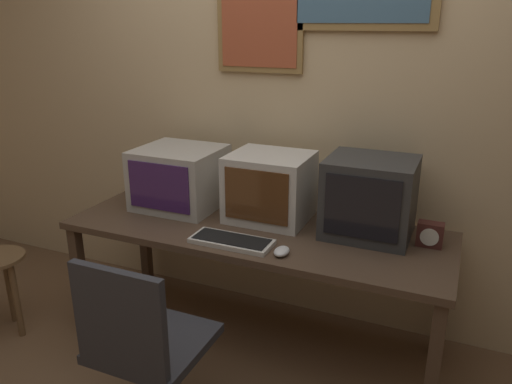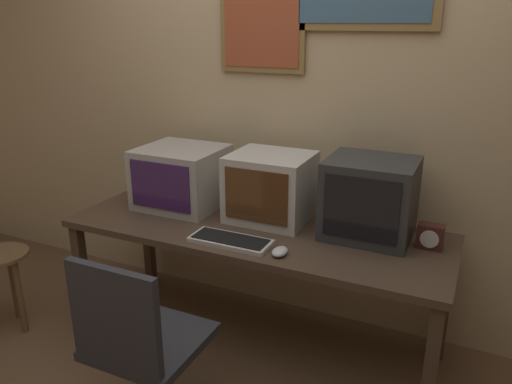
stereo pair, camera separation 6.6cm
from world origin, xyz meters
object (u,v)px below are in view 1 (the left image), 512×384
object	(u,v)px
monitor_right	(370,197)
desk_clock	(430,234)
mouse_near_keyboard	(282,251)
keyboard_main	(232,241)
monitor_left	(180,177)
monitor_center	(270,187)
office_chair	(147,363)

from	to	relation	value
monitor_right	desk_clock	distance (m)	0.33
monitor_right	mouse_near_keyboard	bearing A→B (deg)	-128.18
mouse_near_keyboard	keyboard_main	bearing A→B (deg)	175.84
keyboard_main	mouse_near_keyboard	distance (m)	0.26
monitor_left	desk_clock	size ratio (longest dim) A/B	3.76
keyboard_main	desk_clock	xyz separation A→B (m)	(0.87, 0.35, 0.05)
monitor_left	monitor_center	xyz separation A→B (m)	(0.54, 0.02, 0.01)
monitor_right	mouse_near_keyboard	distance (m)	0.53
monitor_left	mouse_near_keyboard	size ratio (longest dim) A/B	4.46
keyboard_main	monitor_right	bearing A→B (deg)	33.11
monitor_right	keyboard_main	bearing A→B (deg)	-146.89
keyboard_main	desk_clock	distance (m)	0.94
monitor_left	mouse_near_keyboard	bearing A→B (deg)	-25.91
mouse_near_keyboard	office_chair	bearing A→B (deg)	-124.23
desk_clock	monitor_left	bearing A→B (deg)	179.88
desk_clock	office_chair	xyz separation A→B (m)	(-0.98, -0.92, -0.38)
monitor_left	keyboard_main	xyz separation A→B (m)	(0.50, -0.35, -0.16)
monitor_right	keyboard_main	world-z (taller)	monitor_right
monitor_center	mouse_near_keyboard	size ratio (longest dim) A/B	4.12
monitor_left	office_chair	distance (m)	1.11
monitor_left	office_chair	world-z (taller)	monitor_left
monitor_center	keyboard_main	size ratio (longest dim) A/B	1.05
mouse_near_keyboard	monitor_center	bearing A→B (deg)	119.05
mouse_near_keyboard	desk_clock	bearing A→B (deg)	31.09
mouse_near_keyboard	office_chair	distance (m)	0.74
monitor_left	office_chair	xyz separation A→B (m)	(0.38, -0.92, -0.49)
monitor_left	monitor_right	size ratio (longest dim) A/B	1.07
monitor_center	office_chair	size ratio (longest dim) A/B	0.47
mouse_near_keyboard	desk_clock	size ratio (longest dim) A/B	0.84
monitor_left	monitor_center	world-z (taller)	monitor_center
monitor_center	desk_clock	size ratio (longest dim) A/B	3.47
monitor_right	office_chair	xyz separation A→B (m)	(-0.68, -0.94, -0.51)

